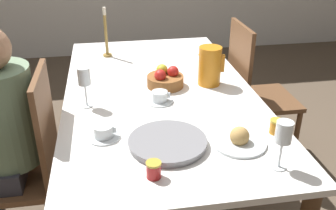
{
  "coord_description": "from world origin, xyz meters",
  "views": [
    {
      "loc": [
        -0.27,
        -1.85,
        1.6
      ],
      "look_at": [
        0.0,
        -0.28,
        0.78
      ],
      "focal_mm": 40.0,
      "sensor_mm": 36.0,
      "label": 1
    }
  ],
  "objects": [
    {
      "name": "chair_opposite",
      "position": [
        0.69,
        0.33,
        0.52
      ],
      "size": [
        0.42,
        0.42,
        0.98
      ],
      "rotation": [
        0.0,
        0.0,
        -1.57
      ],
      "color": "brown",
      "rests_on": "ground_plane"
    },
    {
      "name": "jam_jar_red",
      "position": [
        0.44,
        -0.53,
        0.77
      ],
      "size": [
        0.06,
        0.06,
        0.07
      ],
      "color": "#C67A1E",
      "rests_on": "dining_table"
    },
    {
      "name": "serving_tray",
      "position": [
        -0.05,
        -0.55,
        0.75
      ],
      "size": [
        0.33,
        0.33,
        0.03
      ],
      "color": "gray",
      "rests_on": "dining_table"
    },
    {
      "name": "red_pitcher",
      "position": [
        0.29,
        0.04,
        0.84
      ],
      "size": [
        0.15,
        0.13,
        0.22
      ],
      "color": "orange",
      "rests_on": "dining_table"
    },
    {
      "name": "candlestick_tall",
      "position": [
        -0.27,
        0.61,
        0.86
      ],
      "size": [
        0.06,
        0.06,
        0.33
      ],
      "color": "olive",
      "rests_on": "dining_table"
    },
    {
      "name": "dining_table",
      "position": [
        0.0,
        0.0,
        0.64
      ],
      "size": [
        1.02,
        1.85,
        0.73
      ],
      "color": "white",
      "rests_on": "ground_plane"
    },
    {
      "name": "teacup_near_person",
      "position": [
        -0.31,
        -0.44,
        0.76
      ],
      "size": [
        0.14,
        0.14,
        0.06
      ],
      "color": "silver",
      "rests_on": "dining_table"
    },
    {
      "name": "chair_person_side",
      "position": [
        -0.69,
        -0.28,
        0.52
      ],
      "size": [
        0.42,
        0.42,
        0.98
      ],
      "rotation": [
        0.0,
        0.0,
        1.57
      ],
      "color": "brown",
      "rests_on": "ground_plane"
    },
    {
      "name": "ground_plane",
      "position": [
        0.0,
        0.0,
        0.0
      ],
      "size": [
        20.0,
        20.0,
        0.0
      ],
      "primitive_type": "plane",
      "color": "brown"
    },
    {
      "name": "bread_plate",
      "position": [
        0.25,
        -0.59,
        0.75
      ],
      "size": [
        0.23,
        0.23,
        0.08
      ],
      "color": "silver",
      "rests_on": "dining_table"
    },
    {
      "name": "wine_glass_juice",
      "position": [
        0.35,
        -0.77,
        0.88
      ],
      "size": [
        0.06,
        0.06,
        0.2
      ],
      "color": "white",
      "rests_on": "dining_table"
    },
    {
      "name": "jam_jar_amber",
      "position": [
        -0.13,
        -0.75,
        0.77
      ],
      "size": [
        0.06,
        0.06,
        0.07
      ],
      "color": "#A81E1E",
      "rests_on": "dining_table"
    },
    {
      "name": "teacup_across",
      "position": [
        -0.02,
        -0.14,
        0.76
      ],
      "size": [
        0.14,
        0.14,
        0.06
      ],
      "color": "silver",
      "rests_on": "dining_table"
    },
    {
      "name": "wine_glass_water",
      "position": [
        -0.39,
        -0.13,
        0.88
      ],
      "size": [
        0.06,
        0.06,
        0.21
      ],
      "color": "white",
      "rests_on": "dining_table"
    },
    {
      "name": "fruit_bowl",
      "position": [
        0.04,
        0.05,
        0.77
      ],
      "size": [
        0.2,
        0.2,
        0.11
      ],
      "color": "brown",
      "rests_on": "dining_table"
    }
  ]
}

